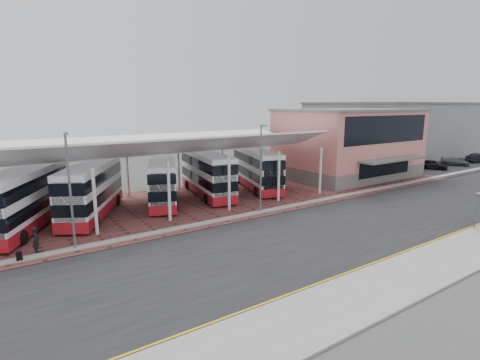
{
  "coord_description": "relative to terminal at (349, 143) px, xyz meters",
  "views": [
    {
      "loc": [
        -18.27,
        -20.21,
        9.78
      ],
      "look_at": [
        0.6,
        7.58,
        3.02
      ],
      "focal_mm": 28.0,
      "sensor_mm": 36.0,
      "label": 1
    }
  ],
  "objects": [
    {
      "name": "bus_4",
      "position": [
        -21.8,
        0.93,
        -2.27
      ],
      "size": [
        4.74,
        11.66,
        4.69
      ],
      "rotation": [
        0.0,
        0.0,
        -0.19
      ],
      "color": "white",
      "rests_on": "forecourt"
    },
    {
      "name": "terminal",
      "position": [
        0.0,
        0.0,
        0.0
      ],
      "size": [
        18.4,
        14.4,
        9.25
      ],
      "color": "#65625F",
      "rests_on": "ground"
    },
    {
      "name": "canopy",
      "position": [
        -29.0,
        0.01,
        1.14
      ],
      "size": [
        37.0,
        11.63,
        7.07
      ],
      "color": "silver",
      "rests_on": "ground"
    },
    {
      "name": "warehouse",
      "position": [
        25.0,
        10.08,
        0.5
      ],
      "size": [
        30.5,
        20.5,
        10.25
      ],
      "color": "slate",
      "rests_on": "ground"
    },
    {
      "name": "north_kerb",
      "position": [
        -23.0,
        -7.72,
        -4.59
      ],
      "size": [
        120.0,
        0.8,
        0.14
      ],
      "primitive_type": "cube",
      "color": "gray",
      "rests_on": "ground"
    },
    {
      "name": "bus_5",
      "position": [
        -15.33,
        0.56,
        -2.31
      ],
      "size": [
        5.9,
        11.41,
        4.6
      ],
      "rotation": [
        0.0,
        0.0,
        -0.32
      ],
      "color": "white",
      "rests_on": "forecourt"
    },
    {
      "name": "carpark_car_b",
      "position": [
        21.56,
        -3.97,
        -3.97
      ],
      "size": [
        3.18,
        4.52,
        1.21
      ],
      "primitive_type": "imported",
      "rotation": [
        0.0,
        0.0,
        0.39
      ],
      "color": "#46474C",
      "rests_on": "carpark_surface"
    },
    {
      "name": "pedestrian",
      "position": [
        -39.27,
        -7.07,
        -3.68
      ],
      "size": [
        0.54,
        0.73,
        1.84
      ],
      "primitive_type": "imported",
      "rotation": [
        0.0,
        0.0,
        1.41
      ],
      "color": "black",
      "rests_on": "forecourt"
    },
    {
      "name": "road",
      "position": [
        -23.0,
        -14.92,
        -4.65
      ],
      "size": [
        120.0,
        14.0,
        0.02
      ],
      "primitive_type": "cube",
      "color": "black",
      "rests_on": "ground"
    },
    {
      "name": "bus_2",
      "position": [
        -34.04,
        -0.14,
        -2.29
      ],
      "size": [
        7.82,
        11.07,
        4.64
      ],
      "rotation": [
        0.0,
        0.0,
        -0.52
      ],
      "color": "white",
      "rests_on": "forecourt"
    },
    {
      "name": "lamp_east",
      "position": [
        -21.0,
        -7.65,
        -0.3
      ],
      "size": [
        0.16,
        0.9,
        8.07
      ],
      "color": "slate",
      "rests_on": "ground"
    },
    {
      "name": "sidewalk",
      "position": [
        -23.0,
        -22.92,
        -4.59
      ],
      "size": [
        120.0,
        4.0,
        0.14
      ],
      "primitive_type": "cube",
      "color": "gray",
      "rests_on": "ground"
    },
    {
      "name": "bus_1",
      "position": [
        -39.3,
        -0.92,
        -2.24
      ],
      "size": [
        7.77,
        11.43,
        4.75
      ],
      "rotation": [
        0.0,
        0.0,
        -0.49
      ],
      "color": "white",
      "rests_on": "forecourt"
    },
    {
      "name": "carpark_car_a",
      "position": [
        15.1,
        -3.81,
        -3.85
      ],
      "size": [
        3.44,
        4.58,
        1.45
      ],
      "primitive_type": "imported",
      "rotation": [
        0.0,
        0.0,
        0.46
      ],
      "color": "black",
      "rests_on": "carpark_surface"
    },
    {
      "name": "yellow_line_far",
      "position": [
        -23.0,
        -20.62,
        -4.63
      ],
      "size": [
        120.0,
        0.12,
        0.01
      ],
      "primitive_type": "cube",
      "color": "#E2AD00",
      "rests_on": "road"
    },
    {
      "name": "ground",
      "position": [
        -23.0,
        -13.92,
        -4.66
      ],
      "size": [
        140.0,
        140.0,
        0.0
      ],
      "primitive_type": "plane",
      "color": "#40423D"
    },
    {
      "name": "carpark_surface",
      "position": [
        21.0,
        -3.92,
        -4.62
      ],
      "size": [
        22.0,
        10.0,
        0.08
      ],
      "primitive_type": "cube",
      "color": "black",
      "rests_on": "ground"
    },
    {
      "name": "suitcase",
      "position": [
        -40.36,
        -7.92,
        -4.29
      ],
      "size": [
        0.36,
        0.26,
        0.61
      ],
      "primitive_type": "cube",
      "color": "black",
      "rests_on": "forecourt"
    },
    {
      "name": "lamp_west",
      "position": [
        -37.0,
        -7.65,
        -0.3
      ],
      "size": [
        0.16,
        0.9,
        8.07
      ],
      "color": "slate",
      "rests_on": "ground"
    },
    {
      "name": "forecourt",
      "position": [
        -21.0,
        -0.92,
        -4.63
      ],
      "size": [
        72.0,
        16.0,
        0.06
      ],
      "primitive_type": "cube",
      "color": "brown",
      "rests_on": "ground"
    },
    {
      "name": "yellow_line_near",
      "position": [
        -23.0,
        -20.92,
        -4.63
      ],
      "size": [
        120.0,
        0.12,
        0.01
      ],
      "primitive_type": "cube",
      "color": "#E2AD00",
      "rests_on": "road"
    },
    {
      "name": "bus_3",
      "position": [
        -27.02,
        0.62,
        -2.41
      ],
      "size": [
        6.5,
        10.77,
        4.4
      ],
      "rotation": [
        0.0,
        0.0,
        -0.41
      ],
      "color": "white",
      "rests_on": "forecourt"
    }
  ]
}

